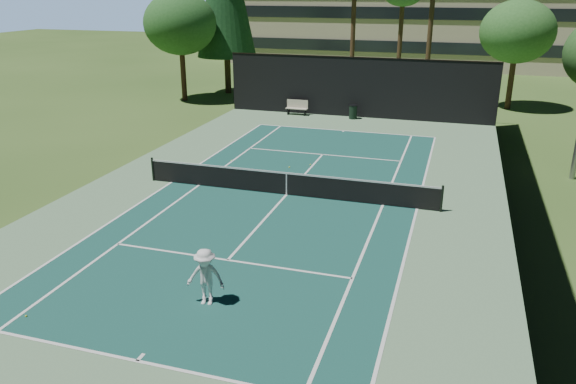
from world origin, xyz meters
name	(u,v)px	position (x,y,z in m)	size (l,w,h in m)	color
ground	(286,195)	(0.00, 0.00, 0.00)	(160.00, 160.00, 0.00)	#395B22
apron_slab	(286,195)	(0.00, 0.00, 0.01)	(18.00, 32.00, 0.01)	#638D63
court_surface	(286,195)	(0.00, 0.00, 0.01)	(10.97, 23.77, 0.01)	#184D44
court_lines	(286,195)	(0.00, 0.00, 0.02)	(11.07, 23.87, 0.01)	white
tennis_net	(286,183)	(0.00, 0.00, 0.56)	(12.90, 0.10, 1.10)	black
fence	(287,149)	(0.00, 0.06, 2.01)	(18.04, 32.05, 4.03)	black
player	(206,277)	(0.48, -9.00, 0.84)	(1.08, 0.62, 1.68)	white
tennis_ball_a	(26,316)	(-3.89, -11.09, 0.03)	(0.06, 0.06, 0.06)	gold
tennis_ball_b	(289,167)	(-1.01, 3.68, 0.04)	(0.08, 0.08, 0.08)	yellow
tennis_ball_c	(310,165)	(-0.12, 4.39, 0.04)	(0.07, 0.07, 0.07)	#B2CD2E
tennis_ball_d	(231,161)	(-4.17, 3.89, 0.03)	(0.07, 0.07, 0.07)	#D6EC35
park_bench	(297,107)	(-4.09, 15.51, 0.55)	(1.50, 0.45, 1.02)	beige
trash_bin	(353,112)	(-0.13, 15.36, 0.48)	(0.56, 0.56, 0.95)	black
palm_b	(403,0)	(1.50, 26.00, 7.36)	(2.80, 2.80, 8.42)	#4A341F
decid_tree_a	(518,32)	(10.00, 22.00, 5.42)	(5.12, 5.12, 7.62)	#462F1E
decid_tree_c	(180,24)	(-14.00, 18.00, 5.76)	(5.44, 5.44, 8.09)	#4D3021
campus_building	(407,26)	(0.00, 45.98, 4.21)	(40.50, 12.50, 8.30)	#C3B297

